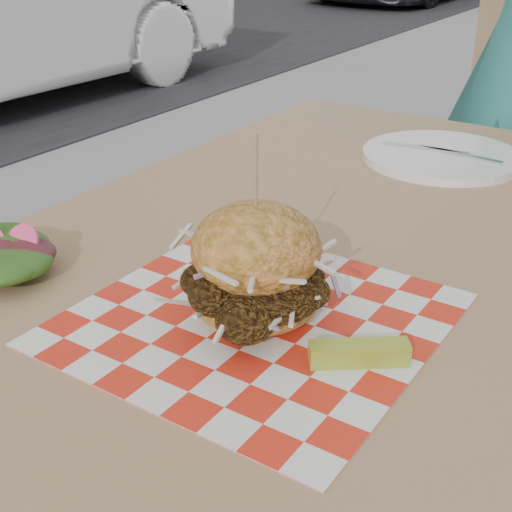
# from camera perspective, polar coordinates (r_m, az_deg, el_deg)

# --- Properties ---
(patio_table) EXTENTS (0.80, 1.20, 0.75)m
(patio_table) POSITION_cam_1_polar(r_m,az_deg,el_deg) (1.01, 7.21, -1.92)
(patio_table) COLOR tan
(patio_table) RESTS_ON ground
(paper_liner) EXTENTS (0.36, 0.36, 0.00)m
(paper_liner) POSITION_cam_1_polar(r_m,az_deg,el_deg) (0.76, 0.00, -5.03)
(paper_liner) COLOR red
(paper_liner) RESTS_ON patio_table
(sandwich) EXTENTS (0.18, 0.18, 0.20)m
(sandwich) POSITION_cam_1_polar(r_m,az_deg,el_deg) (0.73, -0.00, -1.22)
(sandwich) COLOR orange
(sandwich) RESTS_ON paper_liner
(pickle_spear) EXTENTS (0.09, 0.07, 0.02)m
(pickle_spear) POSITION_cam_1_polar(r_m,az_deg,el_deg) (0.69, 8.25, -7.70)
(pickle_spear) COLOR #ACB033
(pickle_spear) RESTS_ON paper_liner
(side_salad) EXTENTS (0.14, 0.14, 0.05)m
(side_salad) POSITION_cam_1_polar(r_m,az_deg,el_deg) (0.90, -19.57, -0.34)
(side_salad) COLOR #3F1419
(side_salad) RESTS_ON patio_table
(place_setting) EXTENTS (0.27, 0.27, 0.02)m
(place_setting) POSITION_cam_1_polar(r_m,az_deg,el_deg) (1.27, 14.65, 7.74)
(place_setting) COLOR white
(place_setting) RESTS_ON patio_table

